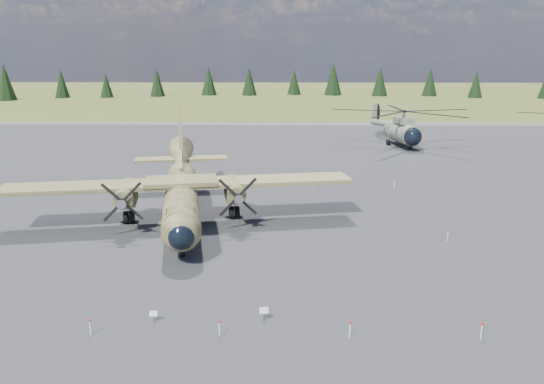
{
  "coord_description": "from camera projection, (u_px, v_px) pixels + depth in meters",
  "views": [
    {
      "loc": [
        4.9,
        -35.55,
        12.53
      ],
      "look_at": [
        4.1,
        2.0,
        3.01
      ],
      "focal_mm": 35.0,
      "sensor_mm": 36.0,
      "label": 1
    }
  ],
  "objects": [
    {
      "name": "helicopter_near",
      "position": [
        402.0,
        121.0,
        76.36
      ],
      "size": [
        23.87,
        26.01,
        5.3
      ],
      "rotation": [
        0.0,
        0.0,
        0.16
      ],
      "color": "gray",
      "rests_on": "ground"
    },
    {
      "name": "barrier_fence",
      "position": [
        207.0,
        233.0,
        37.45
      ],
      "size": [
        33.12,
        29.62,
        0.85
      ],
      "color": "silver",
      "rests_on": "ground"
    },
    {
      "name": "transport_plane",
      "position": [
        181.0,
        189.0,
        41.84
      ],
      "size": [
        26.61,
        23.93,
        8.77
      ],
      "rotation": [
        0.0,
        0.0,
        0.18
      ],
      "color": "#3B3E21",
      "rests_on": "ground"
    },
    {
      "name": "apron",
      "position": [
        228.0,
        202.0,
        47.33
      ],
      "size": [
        120.0,
        120.0,
        0.04
      ],
      "primitive_type": "cube",
      "color": "#5B5B60",
      "rests_on": "ground"
    },
    {
      "name": "ground",
      "position": [
        214.0,
        240.0,
        37.64
      ],
      "size": [
        500.0,
        500.0,
        0.0
      ],
      "primitive_type": "plane",
      "color": "brown",
      "rests_on": "ground"
    },
    {
      "name": "info_placard_right",
      "position": [
        264.0,
        312.0,
        25.94
      ],
      "size": [
        0.48,
        0.29,
        0.7
      ],
      "rotation": [
        0.0,
        0.0,
        0.23
      ],
      "color": "gray",
      "rests_on": "ground"
    },
    {
      "name": "treeline",
      "position": [
        271.0,
        152.0,
        44.87
      ],
      "size": [
        327.87,
        317.45,
        10.97
      ],
      "color": "black",
      "rests_on": "ground"
    },
    {
      "name": "info_placard_left",
      "position": [
        154.0,
        315.0,
        25.78
      ],
      "size": [
        0.4,
        0.21,
        0.6
      ],
      "rotation": [
        0.0,
        0.0,
        0.12
      ],
      "color": "gray",
      "rests_on": "ground"
    }
  ]
}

